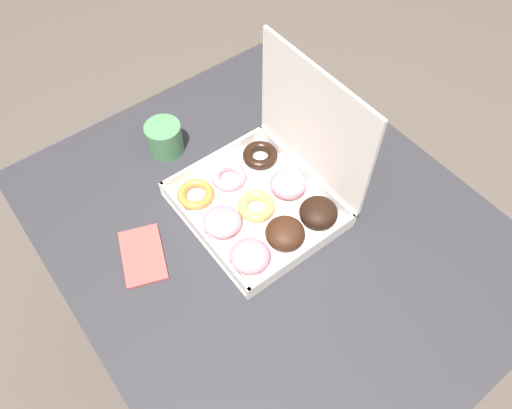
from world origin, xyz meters
The scene contains 5 objects.
ground_plane centered at (0.00, 0.00, 0.00)m, with size 8.00×8.00×0.00m, color #564C44.
dining_table centered at (0.00, 0.00, 0.62)m, with size 1.07×0.90×0.72m.
donut_box centered at (-0.04, 0.03, 0.77)m, with size 0.35×0.31×0.33m.
coffee_mug centered at (-0.34, -0.07, 0.76)m, with size 0.09×0.09×0.08m.
paper_napkin centered at (-0.11, -0.27, 0.72)m, with size 0.17×0.13×0.01m.
Camera 1 is at (0.47, -0.40, 1.68)m, focal length 35.00 mm.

